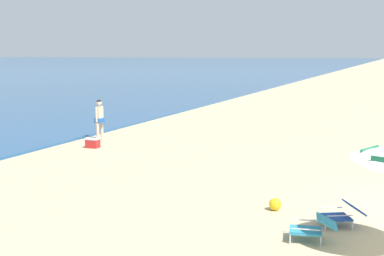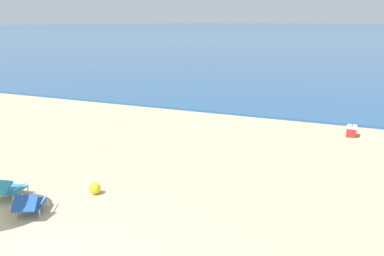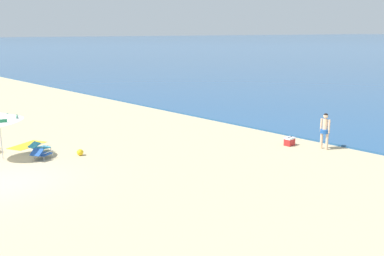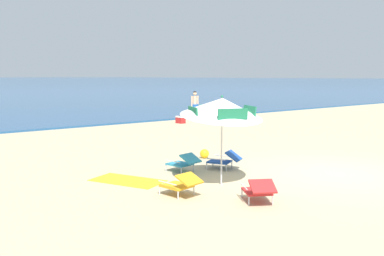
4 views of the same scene
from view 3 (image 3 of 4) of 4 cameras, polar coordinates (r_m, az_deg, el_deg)
ground_plane at (r=17.55m, az=-23.21°, el=-6.53°), size 800.00×800.00×0.00m
lounge_chair_under_umbrella at (r=21.12m, az=-19.22°, el=-2.32°), size 0.69×0.97×0.52m
lounge_chair_spare_folded at (r=19.97m, az=-19.02°, el=-3.15°), size 0.89×1.03×0.53m
person_standing_near_shore at (r=21.29m, az=16.89°, el=-0.06°), size 0.51×0.42×1.71m
cooler_box at (r=21.74m, az=12.55°, el=-1.70°), size 0.36×0.50×0.43m
beach_ball at (r=20.15m, az=-14.33°, el=-3.08°), size 0.29×0.29×0.29m
beach_towel at (r=22.72m, az=-20.63°, el=-2.11°), size 1.56×2.01×0.01m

